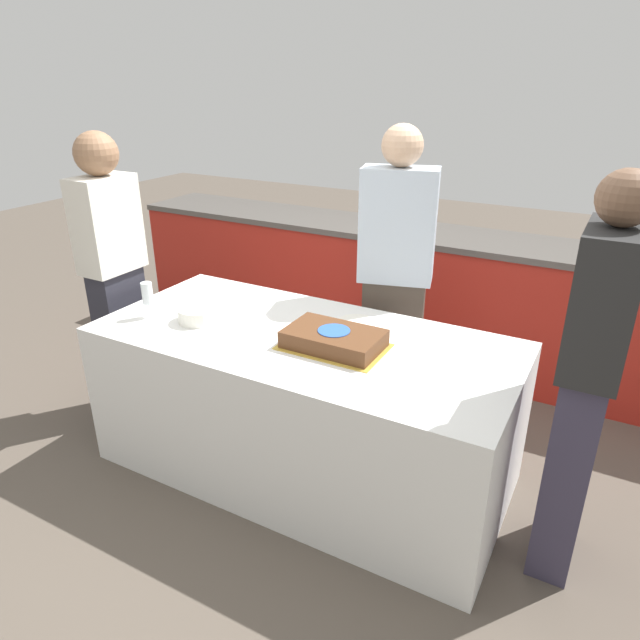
{
  "coord_description": "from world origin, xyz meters",
  "views": [
    {
      "loc": [
        1.25,
        -2.1,
        1.91
      ],
      "look_at": [
        0.09,
        0.0,
        0.86
      ],
      "focal_mm": 32.0,
      "sensor_mm": 36.0,
      "label": 1
    }
  ],
  "objects_px": {
    "person_seated_left": "(114,273)",
    "person_seated_right": "(586,384)",
    "plate_stack": "(198,315)",
    "person_cutting_cake": "(395,278)",
    "cake": "(334,339)",
    "wine_glass": "(147,294)"
  },
  "relations": [
    {
      "from": "person_seated_left",
      "to": "person_seated_right",
      "type": "bearing_deg",
      "value": -90.0
    },
    {
      "from": "person_seated_left",
      "to": "plate_stack",
      "type": "bearing_deg",
      "value": -98.86
    },
    {
      "from": "person_seated_right",
      "to": "person_seated_left",
      "type": "bearing_deg",
      "value": -90.0
    },
    {
      "from": "plate_stack",
      "to": "person_cutting_cake",
      "type": "xyz_separation_m",
      "value": [
        0.73,
        0.79,
        0.08
      ]
    },
    {
      "from": "cake",
      "to": "person_seated_right",
      "type": "bearing_deg",
      "value": 2.11
    },
    {
      "from": "plate_stack",
      "to": "cake",
      "type": "bearing_deg",
      "value": 5.31
    },
    {
      "from": "plate_stack",
      "to": "wine_glass",
      "type": "xyz_separation_m",
      "value": [
        -0.25,
        -0.08,
        0.09
      ]
    },
    {
      "from": "plate_stack",
      "to": "person_seated_left",
      "type": "height_order",
      "value": "person_seated_left"
    },
    {
      "from": "person_seated_left",
      "to": "person_seated_right",
      "type": "distance_m",
      "value": 2.46
    },
    {
      "from": "plate_stack",
      "to": "person_seated_left",
      "type": "bearing_deg",
      "value": 171.14
    },
    {
      "from": "plate_stack",
      "to": "person_seated_left",
      "type": "distance_m",
      "value": 0.69
    },
    {
      "from": "person_seated_left",
      "to": "cake",
      "type": "bearing_deg",
      "value": -91.56
    },
    {
      "from": "plate_stack",
      "to": "person_seated_right",
      "type": "height_order",
      "value": "person_seated_right"
    },
    {
      "from": "cake",
      "to": "person_cutting_cake",
      "type": "height_order",
      "value": "person_cutting_cake"
    },
    {
      "from": "cake",
      "to": "person_seated_right",
      "type": "height_order",
      "value": "person_seated_right"
    },
    {
      "from": "wine_glass",
      "to": "person_seated_right",
      "type": "xyz_separation_m",
      "value": [
        2.02,
        0.19,
        -0.05
      ]
    },
    {
      "from": "person_seated_left",
      "to": "person_seated_right",
      "type": "xyz_separation_m",
      "value": [
        2.46,
        0.0,
        -0.03
      ]
    },
    {
      "from": "plate_stack",
      "to": "person_seated_right",
      "type": "bearing_deg",
      "value": 3.43
    },
    {
      "from": "plate_stack",
      "to": "person_seated_right",
      "type": "distance_m",
      "value": 1.78
    },
    {
      "from": "person_cutting_cake",
      "to": "person_seated_right",
      "type": "distance_m",
      "value": 1.25
    },
    {
      "from": "cake",
      "to": "wine_glass",
      "type": "relative_size",
      "value": 2.52
    },
    {
      "from": "person_seated_right",
      "to": "wine_glass",
      "type": "bearing_deg",
      "value": -84.75
    }
  ]
}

